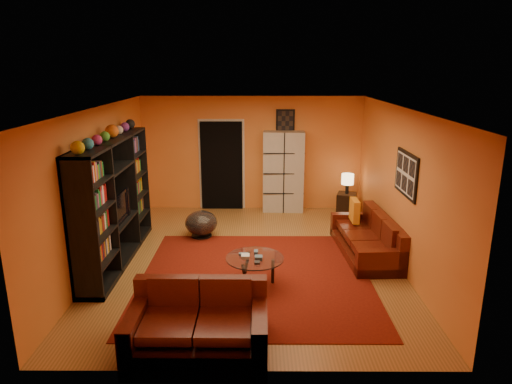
{
  "coord_description": "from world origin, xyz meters",
  "views": [
    {
      "loc": [
        0.14,
        -7.31,
        3.25
      ],
      "look_at": [
        0.1,
        0.1,
        1.19
      ],
      "focal_mm": 32.0,
      "sensor_mm": 36.0,
      "label": 1
    }
  ],
  "objects_px": {
    "bowl_chair": "(201,223)",
    "coffee_table": "(255,261)",
    "table_lamp": "(348,180)",
    "sofa": "(370,239)",
    "side_table": "(346,204)",
    "loveseat": "(198,320)",
    "tv": "(116,208)",
    "storage_cabinet": "(283,172)",
    "entertainment_unit": "(114,201)"
  },
  "relations": [
    {
      "from": "bowl_chair",
      "to": "coffee_table",
      "type": "bearing_deg",
      "value": -62.43
    },
    {
      "from": "bowl_chair",
      "to": "table_lamp",
      "type": "bearing_deg",
      "value": 24.05
    },
    {
      "from": "sofa",
      "to": "bowl_chair",
      "type": "height_order",
      "value": "sofa"
    },
    {
      "from": "sofa",
      "to": "side_table",
      "type": "distance_m",
      "value": 2.21
    },
    {
      "from": "table_lamp",
      "to": "coffee_table",
      "type": "bearing_deg",
      "value": -120.72
    },
    {
      "from": "sofa",
      "to": "side_table",
      "type": "bearing_deg",
      "value": 87.1
    },
    {
      "from": "sofa",
      "to": "loveseat",
      "type": "xyz_separation_m",
      "value": [
        -2.72,
        -2.68,
        -0.01
      ]
    },
    {
      "from": "table_lamp",
      "to": "sofa",
      "type": "bearing_deg",
      "value": -89.62
    },
    {
      "from": "tv",
      "to": "loveseat",
      "type": "height_order",
      "value": "tv"
    },
    {
      "from": "tv",
      "to": "storage_cabinet",
      "type": "bearing_deg",
      "value": -45.48
    },
    {
      "from": "tv",
      "to": "storage_cabinet",
      "type": "xyz_separation_m",
      "value": [
        2.94,
        2.89,
        -0.05
      ]
    },
    {
      "from": "sofa",
      "to": "tv",
      "type": "bearing_deg",
      "value": -178.62
    },
    {
      "from": "storage_cabinet",
      "to": "table_lamp",
      "type": "height_order",
      "value": "storage_cabinet"
    },
    {
      "from": "tv",
      "to": "table_lamp",
      "type": "relative_size",
      "value": 1.91
    },
    {
      "from": "bowl_chair",
      "to": "side_table",
      "type": "xyz_separation_m",
      "value": [
        3.09,
        1.38,
        -0.03
      ]
    },
    {
      "from": "sofa",
      "to": "bowl_chair",
      "type": "relative_size",
      "value": 3.28
    },
    {
      "from": "sofa",
      "to": "storage_cabinet",
      "type": "xyz_separation_m",
      "value": [
        -1.42,
        2.54,
        0.63
      ]
    },
    {
      "from": "sofa",
      "to": "side_table",
      "type": "relative_size",
      "value": 4.14
    },
    {
      "from": "table_lamp",
      "to": "loveseat",
      "type": "bearing_deg",
      "value": -118.95
    },
    {
      "from": "sofa",
      "to": "table_lamp",
      "type": "xyz_separation_m",
      "value": [
        -0.01,
        2.21,
        0.53
      ]
    },
    {
      "from": "coffee_table",
      "to": "table_lamp",
      "type": "xyz_separation_m",
      "value": [
        2.03,
        3.41,
        0.41
      ]
    },
    {
      "from": "storage_cabinet",
      "to": "bowl_chair",
      "type": "xyz_separation_m",
      "value": [
        -1.69,
        -1.71,
        -0.64
      ]
    },
    {
      "from": "sofa",
      "to": "loveseat",
      "type": "relative_size",
      "value": 1.24
    },
    {
      "from": "bowl_chair",
      "to": "table_lamp",
      "type": "distance_m",
      "value": 3.43
    },
    {
      "from": "entertainment_unit",
      "to": "bowl_chair",
      "type": "height_order",
      "value": "entertainment_unit"
    },
    {
      "from": "tv",
      "to": "coffee_table",
      "type": "height_order",
      "value": "tv"
    },
    {
      "from": "sofa",
      "to": "coffee_table",
      "type": "xyz_separation_m",
      "value": [
        -2.04,
        -1.2,
        0.11
      ]
    },
    {
      "from": "entertainment_unit",
      "to": "sofa",
      "type": "relative_size",
      "value": 1.45
    },
    {
      "from": "side_table",
      "to": "table_lamp",
      "type": "bearing_deg",
      "value": -90.0
    },
    {
      "from": "bowl_chair",
      "to": "table_lamp",
      "type": "height_order",
      "value": "table_lamp"
    },
    {
      "from": "tv",
      "to": "loveseat",
      "type": "relative_size",
      "value": 0.51
    },
    {
      "from": "entertainment_unit",
      "to": "storage_cabinet",
      "type": "height_order",
      "value": "entertainment_unit"
    },
    {
      "from": "storage_cabinet",
      "to": "bowl_chair",
      "type": "relative_size",
      "value": 2.91
    },
    {
      "from": "tv",
      "to": "side_table",
      "type": "distance_m",
      "value": 5.09
    },
    {
      "from": "entertainment_unit",
      "to": "storage_cabinet",
      "type": "xyz_separation_m",
      "value": [
        2.99,
        2.8,
        -0.13
      ]
    },
    {
      "from": "side_table",
      "to": "entertainment_unit",
      "type": "bearing_deg",
      "value": -150.63
    },
    {
      "from": "coffee_table",
      "to": "table_lamp",
      "type": "distance_m",
      "value": 3.99
    },
    {
      "from": "loveseat",
      "to": "bowl_chair",
      "type": "height_order",
      "value": "loveseat"
    },
    {
      "from": "coffee_table",
      "to": "bowl_chair",
      "type": "relative_size",
      "value": 1.4
    },
    {
      "from": "tv",
      "to": "bowl_chair",
      "type": "height_order",
      "value": "tv"
    },
    {
      "from": "storage_cabinet",
      "to": "table_lamp",
      "type": "relative_size",
      "value": 4.12
    },
    {
      "from": "table_lamp",
      "to": "tv",
      "type": "bearing_deg",
      "value": -149.46
    },
    {
      "from": "tv",
      "to": "sofa",
      "type": "distance_m",
      "value": 4.42
    },
    {
      "from": "entertainment_unit",
      "to": "storage_cabinet",
      "type": "bearing_deg",
      "value": 43.12
    },
    {
      "from": "sofa",
      "to": "coffee_table",
      "type": "relative_size",
      "value": 2.35
    },
    {
      "from": "sofa",
      "to": "table_lamp",
      "type": "height_order",
      "value": "table_lamp"
    },
    {
      "from": "sofa",
      "to": "bowl_chair",
      "type": "distance_m",
      "value": 3.21
    },
    {
      "from": "side_table",
      "to": "coffee_table",
      "type": "bearing_deg",
      "value": -120.72
    },
    {
      "from": "entertainment_unit",
      "to": "tv",
      "type": "relative_size",
      "value": 3.52
    },
    {
      "from": "loveseat",
      "to": "coffee_table",
      "type": "bearing_deg",
      "value": -24.29
    }
  ]
}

